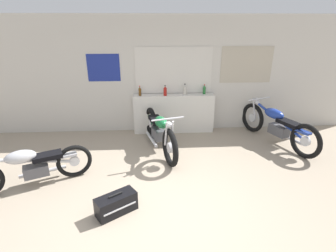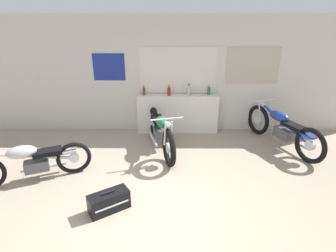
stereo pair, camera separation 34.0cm
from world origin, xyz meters
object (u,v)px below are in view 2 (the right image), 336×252
(bottle_center, at_px, (189,90))
(motorcycle_blue, at_px, (282,128))
(motorcycle_silver, at_px, (31,161))
(motorcycle_green, at_px, (161,131))
(bottle_left_center, at_px, (169,91))
(hard_case_black, at_px, (109,202))
(bottle_right_center, at_px, (209,90))
(bottle_leftmost, at_px, (144,91))

(bottle_center, relative_size, motorcycle_blue, 0.13)
(motorcycle_silver, xyz_separation_m, motorcycle_blue, (4.86, 1.43, 0.04))
(motorcycle_green, xyz_separation_m, motorcycle_silver, (-2.19, -1.24, -0.04))
(bottle_left_center, xyz_separation_m, hard_case_black, (-0.88, -2.97, -0.93))
(bottle_right_center, relative_size, motorcycle_blue, 0.11)
(hard_case_black, bearing_deg, bottle_right_center, 58.94)
(bottle_right_center, xyz_separation_m, motorcycle_blue, (1.53, -0.88, -0.63))
(bottle_left_center, distance_m, bottle_right_center, 0.97)
(bottle_center, height_order, hard_case_black, bottle_center)
(motorcycle_blue, height_order, hard_case_black, motorcycle_blue)
(bottle_right_center, bearing_deg, hard_case_black, -121.06)
(bottle_left_center, xyz_separation_m, bottle_right_center, (0.97, 0.09, -0.01))
(bottle_right_center, xyz_separation_m, hard_case_black, (-1.85, -3.07, -0.92))
(motorcycle_silver, bearing_deg, hard_case_black, -26.94)
(bottle_left_center, relative_size, motorcycle_blue, 0.12)
(bottle_left_center, bearing_deg, motorcycle_blue, -17.45)
(motorcycle_silver, bearing_deg, motorcycle_green, 29.56)
(bottle_left_center, xyz_separation_m, motorcycle_green, (-0.17, -0.98, -0.64))
(bottle_center, distance_m, bottle_right_center, 0.49)
(motorcycle_blue, bearing_deg, motorcycle_green, -175.93)
(bottle_right_center, bearing_deg, bottle_leftmost, -177.75)
(bottle_center, bearing_deg, hard_case_black, -114.29)
(bottle_left_center, bearing_deg, bottle_right_center, 5.40)
(bottle_center, distance_m, motorcycle_green, 1.36)
(motorcycle_blue, xyz_separation_m, hard_case_black, (-3.38, -2.19, -0.29))
(bottle_leftmost, bearing_deg, motorcycle_blue, -14.71)
(bottle_left_center, relative_size, bottle_center, 0.92)
(bottle_leftmost, distance_m, motorcycle_green, 1.26)
(motorcycle_green, xyz_separation_m, hard_case_black, (-0.70, -2.00, -0.29))
(bottle_center, height_order, motorcycle_silver, bottle_center)
(bottle_right_center, relative_size, motorcycle_silver, 0.13)
(bottle_center, height_order, motorcycle_blue, bottle_center)
(bottle_leftmost, xyz_separation_m, bottle_left_center, (0.61, -0.03, 0.00))
(motorcycle_green, distance_m, motorcycle_blue, 2.68)
(bottle_leftmost, height_order, bottle_right_center, bottle_leftmost)
(bottle_right_center, bearing_deg, bottle_left_center, -174.60)
(bottle_center, height_order, bottle_right_center, bottle_center)
(bottle_left_center, bearing_deg, motorcycle_silver, -136.83)
(bottle_leftmost, xyz_separation_m, motorcycle_blue, (3.11, -0.82, -0.63))
(bottle_right_center, bearing_deg, bottle_center, -172.89)
(bottle_right_center, distance_m, hard_case_black, 3.70)
(bottle_leftmost, xyz_separation_m, motorcycle_green, (0.43, -1.01, -0.63))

